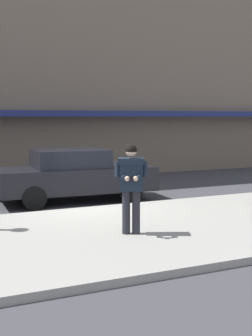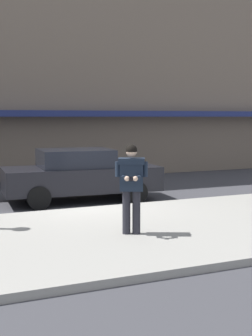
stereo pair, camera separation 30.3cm
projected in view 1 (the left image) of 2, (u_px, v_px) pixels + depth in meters
ground_plane at (85, 211)px, 12.40m from camera, size 80.00×80.00×0.00m
sidewalk at (172, 227)px, 10.26m from camera, size 32.00×5.30×0.14m
curb_paint_line at (118, 207)px, 12.87m from camera, size 28.00×0.12×0.01m
parked_sedan_mid at (75, 175)px, 13.67m from camera, size 4.61×2.14×1.54m
man_texting_on_phone at (131, 179)px, 9.28m from camera, size 0.62×0.65×1.81m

